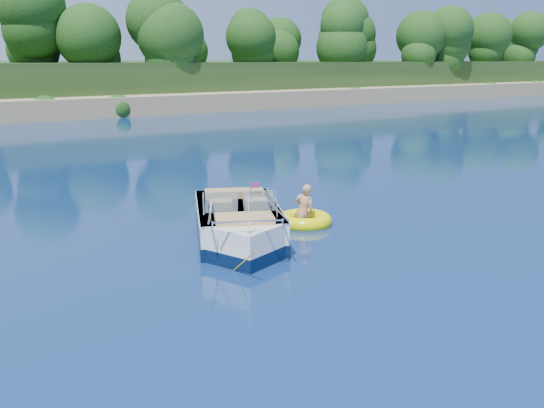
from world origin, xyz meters
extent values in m
plane|color=#0A1C4C|center=(0.00, 0.00, 0.00)|extent=(160.00, 160.00, 0.00)
cube|color=#8B7951|center=(0.00, 38.00, 0.50)|extent=(170.00, 8.00, 2.00)
cylinder|color=black|center=(0.00, 42.00, 3.30)|extent=(0.44, 0.44, 3.60)
cylinder|color=black|center=(20.00, 40.00, 2.80)|extent=(0.44, 0.44, 2.60)
sphere|color=black|center=(20.00, 40.00, 5.27)|extent=(4.29, 4.29, 4.29)
cylinder|color=black|center=(48.00, 41.50, 3.00)|extent=(0.44, 0.44, 3.00)
sphere|color=black|center=(48.00, 41.50, 5.85)|extent=(4.95, 4.95, 4.95)
cube|color=white|center=(-1.56, 2.18, 0.30)|extent=(3.34, 4.20, 1.03)
cube|color=white|center=(-2.30, 0.58, 0.30)|extent=(1.78, 1.78, 1.03)
cube|color=#071532|center=(-1.56, 2.18, 0.16)|extent=(3.39, 4.24, 0.29)
cube|color=#071532|center=(-2.30, 0.58, 0.16)|extent=(1.82, 1.82, 0.29)
cube|color=#A47C56|center=(-1.43, 2.44, 0.59)|extent=(2.52, 3.02, 0.10)
cube|color=white|center=(-1.56, 2.18, 0.79)|extent=(3.38, 4.21, 0.06)
cube|color=black|center=(-0.70, 4.02, 0.34)|extent=(0.63, 0.54, 0.88)
cube|color=#8C9EA5|center=(-2.25, 1.74, 1.07)|extent=(0.78, 0.63, 0.48)
cube|color=#8C9EA5|center=(-1.44, 1.37, 1.07)|extent=(0.81, 0.47, 0.48)
cube|color=tan|center=(-2.06, 2.14, 0.82)|extent=(0.72, 0.72, 0.39)
cube|color=tan|center=(-1.26, 1.77, 0.82)|extent=(0.72, 0.72, 0.39)
cube|color=tan|center=(-1.14, 3.07, 0.82)|extent=(1.62, 1.13, 0.37)
cube|color=tan|center=(-2.22, 0.75, 0.80)|extent=(1.49, 1.21, 0.33)
cylinder|color=white|center=(-2.61, -0.10, 1.23)|extent=(0.04, 0.04, 0.84)
cube|color=red|center=(-1.53, 1.40, 1.46)|extent=(0.20, 0.10, 0.14)
cube|color=silver|center=(-2.63, -0.14, 0.85)|extent=(0.11, 0.09, 0.05)
cylinder|color=gold|center=(-2.91, -0.39, 0.34)|extent=(0.11, 1.06, 0.75)
torus|color=#FFFA01|center=(0.57, 2.26, 0.10)|extent=(1.85, 1.85, 0.39)
torus|color=red|center=(0.57, 2.26, 0.12)|extent=(1.52, 1.52, 0.13)
imported|color=tan|center=(0.54, 2.30, 0.00)|extent=(0.74, 0.88, 1.59)
camera|label=1|loc=(-8.84, -10.47, 4.36)|focal=40.00mm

